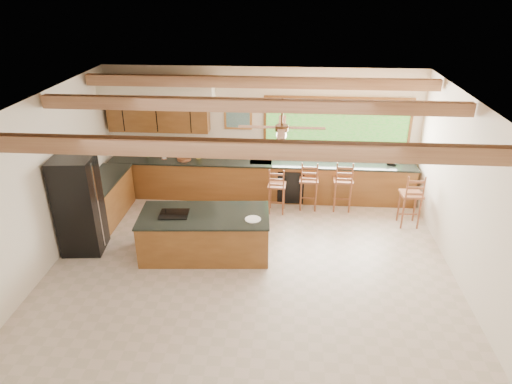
{
  "coord_description": "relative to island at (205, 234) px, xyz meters",
  "views": [
    {
      "loc": [
        0.62,
        -6.86,
        4.78
      ],
      "look_at": [
        0.05,
        0.8,
        1.14
      ],
      "focal_mm": 32.0,
      "sensor_mm": 36.0,
      "label": 1
    }
  ],
  "objects": [
    {
      "name": "ground",
      "position": [
        0.88,
        -0.42,
        -0.42
      ],
      "size": [
        7.2,
        7.2,
        0.0
      ],
      "primitive_type": "plane",
      "color": "beige",
      "rests_on": "ground"
    },
    {
      "name": "room_shell",
      "position": [
        0.71,
        0.23,
        1.8
      ],
      "size": [
        7.27,
        6.54,
        3.02
      ],
      "color": "white",
      "rests_on": "ground"
    },
    {
      "name": "counter_run",
      "position": [
        0.06,
        2.1,
        0.05
      ],
      "size": [
        7.12,
        3.1,
        1.22
      ],
      "color": "brown",
      "rests_on": "ground"
    },
    {
      "name": "island",
      "position": [
        0.0,
        0.0,
        0.0
      ],
      "size": [
        2.46,
        1.29,
        0.85
      ],
      "rotation": [
        0.0,
        0.0,
        0.08
      ],
      "color": "brown",
      "rests_on": "ground"
    },
    {
      "name": "refrigerator",
      "position": [
        -2.34,
        -0.02,
        0.52
      ],
      "size": [
        0.8,
        0.78,
        1.87
      ],
      "rotation": [
        0.0,
        0.0,
        0.1
      ],
      "color": "black",
      "rests_on": "ground"
    },
    {
      "name": "bar_stool_a",
      "position": [
        1.28,
        1.74,
        0.22
      ],
      "size": [
        0.4,
        0.4,
        1.07
      ],
      "rotation": [
        0.0,
        0.0,
        -0.05
      ],
      "color": "brown",
      "rests_on": "ground"
    },
    {
      "name": "bar_stool_b",
      "position": [
        1.98,
        1.97,
        0.27
      ],
      "size": [
        0.43,
        0.43,
        1.16
      ],
      "rotation": [
        0.0,
        0.0,
        -0.04
      ],
      "color": "brown",
      "rests_on": "ground"
    },
    {
      "name": "bar_stool_c",
      "position": [
        2.73,
        1.97,
        0.29
      ],
      "size": [
        0.43,
        0.43,
        1.19
      ],
      "rotation": [
        0.0,
        0.0,
        -0.02
      ],
      "color": "brown",
      "rests_on": "ground"
    },
    {
      "name": "bar_stool_d",
      "position": [
        4.07,
        1.34,
        0.29
      ],
      "size": [
        0.44,
        0.44,
        1.19
      ],
      "rotation": [
        0.0,
        0.0,
        0.04
      ],
      "color": "brown",
      "rests_on": "ground"
    }
  ]
}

